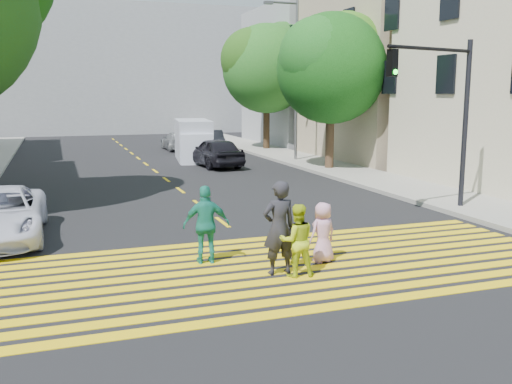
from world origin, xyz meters
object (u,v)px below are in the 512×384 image
tree_right_near (332,63)px  dark_car_near (215,152)px  pedestrian_man (279,228)px  pedestrian_child (323,232)px  pedestrian_woman (297,240)px  white_van (193,141)px  pedestrian_extra (206,225)px  dark_car_parked (212,140)px  silver_car (177,141)px  traffic_signal (446,102)px  tree_right_far (268,64)px

tree_right_near → dark_car_near: bearing=147.2°
pedestrian_man → pedestrian_child: size_ratio=1.45×
pedestrian_woman → tree_right_near: bearing=-109.8°
white_van → pedestrian_child: bearing=-87.1°
pedestrian_man → pedestrian_extra: size_ratio=1.13×
pedestrian_woman → dark_car_parked: 27.36m
tree_right_near → pedestrian_woman: tree_right_near is taller
pedestrian_man → silver_car: pedestrian_man is taller
dark_car_parked → pedestrian_extra: bearing=-95.8°
pedestrian_woman → pedestrian_child: pedestrian_woman is taller
dark_car_near → pedestrian_child: bearing=76.6°
pedestrian_extra → dark_car_near: 17.17m
silver_car → traffic_signal: bearing=99.2°
pedestrian_child → dark_car_parked: size_ratio=0.34×
traffic_signal → dark_car_parked: bearing=79.2°
dark_car_near → white_van: white_van is taller
dark_car_near → silver_car: size_ratio=1.07×
tree_right_near → tree_right_far: 10.53m
pedestrian_child → pedestrian_woman: bearing=24.4°
tree_right_far → dark_car_near: (-5.61, -7.27, -4.92)m
tree_right_near → pedestrian_extra: 17.03m
tree_right_near → pedestrian_man: bearing=-120.3°
dark_car_near → silver_car: dark_car_near is taller
tree_right_near → dark_car_near: (-5.00, 3.23, -4.47)m
tree_right_near → pedestrian_man: 17.35m
dark_car_parked → traffic_signal: bearing=-76.9°
pedestrian_extra → white_van: size_ratio=0.35×
traffic_signal → dark_car_near: bearing=90.4°
pedestrian_woman → dark_car_parked: pedestrian_woman is taller
silver_car → pedestrian_man: bearing=83.0°
dark_car_near → silver_car: (-0.07, 9.46, -0.16)m
pedestrian_woman → pedestrian_extra: (-1.54, 1.51, 0.12)m
pedestrian_man → traffic_signal: bearing=-153.5°
dark_car_near → traffic_signal: 14.47m
tree_right_far → silver_car: bearing=159.0°
tree_right_near → pedestrian_extra: (-9.73, -13.28, -4.35)m
tree_right_far → pedestrian_woman: bearing=-109.2°
pedestrian_child → tree_right_near: bearing=-130.5°
tree_right_near → white_van: 9.38m
dark_car_near → white_van: size_ratio=0.89×
tree_right_far → pedestrian_man: bearing=-110.0°
pedestrian_woman → traffic_signal: traffic_signal is taller
tree_right_near → silver_car: 14.43m
pedestrian_child → white_van: white_van is taller
tree_right_near → dark_car_parked: bearing=103.1°
tree_right_far → pedestrian_extra: 26.37m
silver_car → dark_car_parked: (2.28, -0.66, 0.05)m
pedestrian_man → dark_car_parked: pedestrian_man is taller
dark_car_near → dark_car_parked: (2.21, 8.80, -0.10)m
pedestrian_man → traffic_signal: 8.55m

